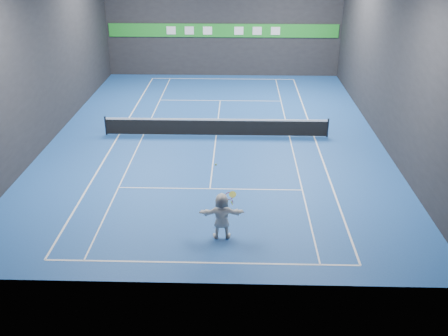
{
  "coord_description": "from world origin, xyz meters",
  "views": [
    {
      "loc": [
        1.2,
        -26.05,
        10.4
      ],
      "look_at": [
        0.66,
        -7.37,
        1.5
      ],
      "focal_mm": 40.0,
      "sensor_mm": 36.0,
      "label": 1
    }
  ],
  "objects_px": {
    "tennis_ball": "(216,165)",
    "tennis_racket": "(230,197)",
    "tennis_net": "(216,127)",
    "player": "(222,216)"
  },
  "relations": [
    {
      "from": "player",
      "to": "tennis_racket",
      "type": "relative_size",
      "value": 3.19
    },
    {
      "from": "tennis_ball",
      "to": "tennis_racket",
      "type": "distance_m",
      "value": 1.34
    },
    {
      "from": "tennis_ball",
      "to": "tennis_racket",
      "type": "bearing_deg",
      "value": -11.74
    },
    {
      "from": "tennis_racket",
      "to": "tennis_ball",
      "type": "bearing_deg",
      "value": 168.26
    },
    {
      "from": "tennis_net",
      "to": "tennis_racket",
      "type": "xyz_separation_m",
      "value": [
        0.96,
        -10.19,
        1.15
      ]
    },
    {
      "from": "player",
      "to": "tennis_racket",
      "type": "bearing_deg",
      "value": -173.62
    },
    {
      "from": "tennis_racket",
      "to": "tennis_net",
      "type": "bearing_deg",
      "value": 95.36
    },
    {
      "from": "player",
      "to": "tennis_net",
      "type": "relative_size",
      "value": 0.15
    },
    {
      "from": "tennis_ball",
      "to": "player",
      "type": "bearing_deg",
      "value": -36.2
    },
    {
      "from": "tennis_ball",
      "to": "tennis_net",
      "type": "relative_size",
      "value": 0.01
    }
  ]
}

